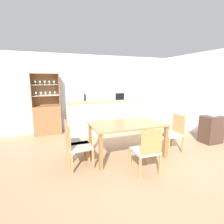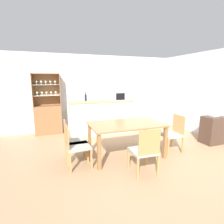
{
  "view_description": "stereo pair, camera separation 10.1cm",
  "coord_description": "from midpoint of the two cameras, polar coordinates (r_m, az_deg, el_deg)",
  "views": [
    {
      "loc": [
        -1.94,
        -3.37,
        1.75
      ],
      "look_at": [
        -0.28,
        1.0,
        0.86
      ],
      "focal_mm": 28.0,
      "sensor_mm": 36.0,
      "label": 1
    },
    {
      "loc": [
        -1.85,
        -3.4,
        1.75
      ],
      "look_at": [
        -0.28,
        1.0,
        0.86
      ],
      "focal_mm": 28.0,
      "sensor_mm": 36.0,
      "label": 2
    }
  ],
  "objects": [
    {
      "name": "dining_chair_side_left_far",
      "position": [
        3.87,
        -11.66,
        -9.17
      ],
      "size": [
        0.45,
        0.45,
        0.89
      ],
      "rotation": [
        0.0,
        0.0,
        -1.57
      ],
      "color": "#999E93",
      "rests_on": "ground_plane"
    },
    {
      "name": "microwave",
      "position": [
        5.82,
        3.21,
        5.25
      ],
      "size": [
        0.48,
        0.37,
        0.26
      ],
      "color": "silver",
      "rests_on": "kitchen_counter"
    },
    {
      "name": "dining_table",
      "position": [
        3.98,
        5.38,
        -5.17
      ],
      "size": [
        1.63,
        0.97,
        0.76
      ],
      "color": "olive",
      "rests_on": "ground_plane"
    },
    {
      "name": "kitchen_counter",
      "position": [
        5.68,
        -2.73,
        -1.63
      ],
      "size": [
        2.07,
        0.58,
        1.06
      ],
      "color": "silver",
      "rests_on": "ground_plane"
    },
    {
      "name": "side_cabinet",
      "position": [
        5.55,
        30.43,
        -5.09
      ],
      "size": [
        0.54,
        0.41,
        0.75
      ],
      "color": "#422D23",
      "rests_on": "ground_plane"
    },
    {
      "name": "dining_chair_side_left_near",
      "position": [
        3.59,
        -10.99,
        -10.71
      ],
      "size": [
        0.48,
        0.48,
        0.89
      ],
      "rotation": [
        0.0,
        0.0,
        -1.5
      ],
      "color": "#999E93",
      "rests_on": "ground_plane"
    },
    {
      "name": "dining_chair_side_right_near",
      "position": [
        4.53,
        19.69,
        -6.62
      ],
      "size": [
        0.46,
        0.46,
        0.89
      ],
      "rotation": [
        0.0,
        0.0,
        1.55
      ],
      "color": "#999E93",
      "rests_on": "ground_plane"
    },
    {
      "name": "wine_bottle",
      "position": [
        5.64,
        -8.09,
        4.77
      ],
      "size": [
        0.07,
        0.07,
        0.28
      ],
      "color": "#141E38",
      "rests_on": "kitchen_counter"
    },
    {
      "name": "wall_right",
      "position": [
        5.82,
        30.93,
        4.58
      ],
      "size": [
        0.06,
        4.6,
        2.55
      ],
      "color": "silver",
      "rests_on": "ground_plane"
    },
    {
      "name": "ground_plane",
      "position": [
        4.26,
        9.03,
        -13.63
      ],
      "size": [
        18.0,
        18.0,
        0.0
      ],
      "primitive_type": "plane",
      "color": "#A37F5B"
    },
    {
      "name": "telephone",
      "position": [
        5.54,
        30.91,
        -0.86
      ],
      "size": [
        0.23,
        0.18,
        0.09
      ],
      "color": "#B7B7BC",
      "rests_on": "side_cabinet"
    },
    {
      "name": "dining_chair_head_near",
      "position": [
        3.36,
        11.4,
        -12.3
      ],
      "size": [
        0.46,
        0.46,
        0.89
      ],
      "rotation": [
        0.0,
        0.0,
        -0.02
      ],
      "color": "#999E93",
      "rests_on": "ground_plane"
    },
    {
      "name": "display_cabinet",
      "position": [
        5.93,
        -19.66,
        -1.14
      ],
      "size": [
        0.82,
        0.36,
        1.91
      ],
      "color": "brown",
      "rests_on": "ground_plane"
    },
    {
      "name": "wall_back",
      "position": [
        6.33,
        -2.12,
        6.48
      ],
      "size": [
        6.8,
        0.06,
        2.55
      ],
      "color": "silver",
      "rests_on": "ground_plane"
    }
  ]
}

